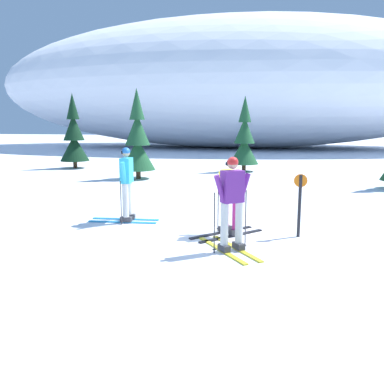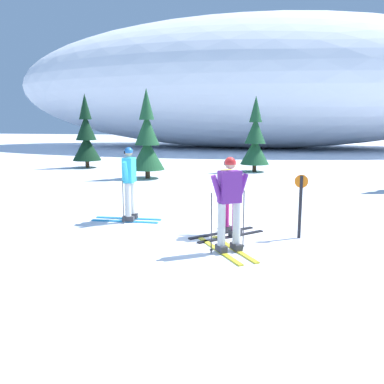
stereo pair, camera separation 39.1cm
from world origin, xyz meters
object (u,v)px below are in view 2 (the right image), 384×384
Objects in this scene: pine_tree_center_right at (255,140)px; trail_marker_post at (300,202)px; pine_tree_far_left at (86,137)px; pine_tree_center_left at (147,141)px; skier_yellow_jacket at (231,195)px; skier_purple_jacket at (229,203)px; skier_cyan_jacket at (129,183)px.

trail_marker_post is (1.62, -11.42, -0.75)m from pine_tree_center_right.
pine_tree_far_left is 5.47m from pine_tree_center_left.
skier_yellow_jacket is 9.35m from pine_tree_center_left.
pine_tree_center_left is 10.12m from trail_marker_post.
skier_purple_jacket is (0.11, -1.18, 0.07)m from skier_yellow_jacket.
pine_tree_center_left is 5.51m from pine_tree_center_right.
pine_tree_far_left reaches higher than trail_marker_post.
skier_purple_jacket reaches higher than skier_yellow_jacket.
skier_yellow_jacket is 0.46× the size of pine_tree_center_right.
skier_cyan_jacket is at bearing -59.14° from pine_tree_far_left.
trail_marker_post is at bearing -47.39° from pine_tree_far_left.
pine_tree_center_right reaches higher than trail_marker_post.
skier_cyan_jacket is 4.15m from trail_marker_post.
skier_purple_jacket is 1.33× the size of trail_marker_post.
skier_purple_jacket is 10.44m from pine_tree_center_left.
pine_tree_far_left is at bearing 120.86° from skier_cyan_jacket.
pine_tree_far_left is 2.83× the size of trail_marker_post.
pine_tree_far_left is at bearing 125.79° from skier_purple_jacket.
skier_yellow_jacket is 1.48m from trail_marker_post.
pine_tree_center_left reaches higher than skier_yellow_jacket.
pine_tree_center_left is 1.05× the size of pine_tree_center_right.
skier_purple_jacket is at bearing -63.50° from pine_tree_center_left.
skier_yellow_jacket is at bearing -60.86° from pine_tree_center_left.
skier_purple_jacket is 1.85m from trail_marker_post.
skier_cyan_jacket is 0.50× the size of pine_tree_center_right.
trail_marker_post is (1.36, 1.24, -0.17)m from skier_purple_jacket.
pine_tree_far_left reaches higher than skier_purple_jacket.
pine_tree_center_left is (-4.65, 9.33, 0.65)m from skier_purple_jacket.
pine_tree_far_left is at bearing -179.43° from pine_tree_center_right.
pine_tree_center_right is (-0.26, 12.66, 0.58)m from skier_purple_jacket.
pine_tree_center_right is at bearing 77.06° from skier_cyan_jacket.
skier_cyan_jacket is at bearing -75.32° from pine_tree_center_left.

